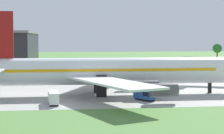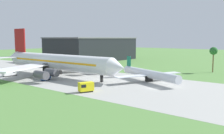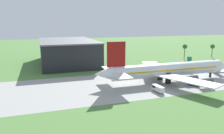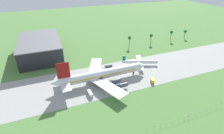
# 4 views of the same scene
# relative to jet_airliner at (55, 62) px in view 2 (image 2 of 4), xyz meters

# --- Properties ---
(ground_plane) EXTENTS (600.00, 600.00, 0.00)m
(ground_plane) POSITION_rel_jet_airliner_xyz_m (46.53, 2.08, -5.79)
(ground_plane) COLOR #517F3D
(taxiway_strip) EXTENTS (320.00, 44.00, 0.02)m
(taxiway_strip) POSITION_rel_jet_airliner_xyz_m (46.53, 2.08, -5.78)
(taxiway_strip) COLOR #9E9E99
(taxiway_strip) RESTS_ON ground_plane
(jet_airliner) EXTENTS (73.34, 59.12, 20.36)m
(jet_airliner) POSITION_rel_jet_airliner_xyz_m (0.00, 0.00, 0.00)
(jet_airliner) COLOR white
(jet_airliner) RESTS_ON ground_plane
(regional_aircraft) EXTENTS (29.42, 26.81, 8.43)m
(regional_aircraft) POSITION_rel_jet_airliner_xyz_m (38.78, 12.02, -3.02)
(regional_aircraft) COLOR silver
(regional_aircraft) RESTS_ON ground_plane
(baggage_tug) EXTENTS (2.48, 6.50, 2.71)m
(baggage_tug) POSITION_rel_jet_airliner_xyz_m (-12.75, -13.09, -4.34)
(baggage_tug) COLOR black
(baggage_tug) RESTS_ON ground_plane
(fuel_truck) EXTENTS (4.48, 5.52, 2.28)m
(fuel_truck) POSITION_rel_jet_airliner_xyz_m (7.53, -10.29, -4.56)
(fuel_truck) COLOR black
(fuel_truck) RESTS_ON ground_plane
(catering_van) EXTENTS (3.38, 4.79, 2.95)m
(catering_van) POSITION_rel_jet_airliner_xyz_m (33.95, -15.53, -4.22)
(catering_van) COLOR black
(catering_van) RESTS_ON ground_plane
(terminal_building) EXTENTS (36.72, 61.20, 16.42)m
(terminal_building) POSITION_rel_jet_airliner_xyz_m (-39.98, 64.68, 2.44)
(terminal_building) COLOR black
(terminal_building) RESTS_ON ground_plane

